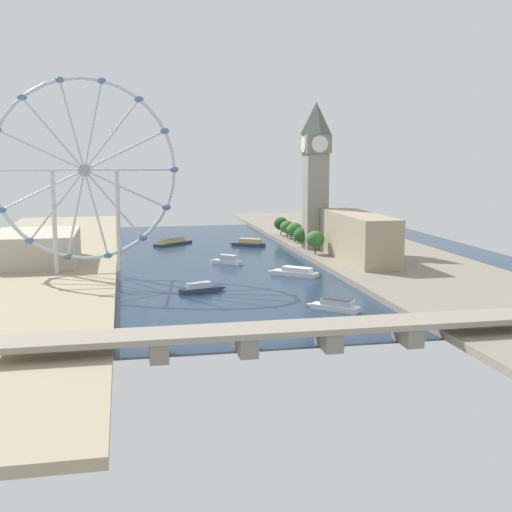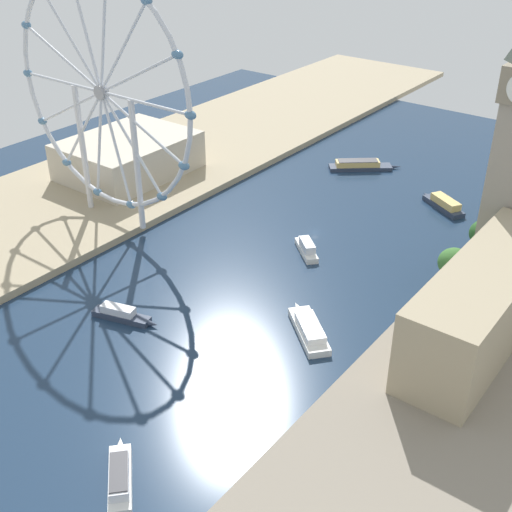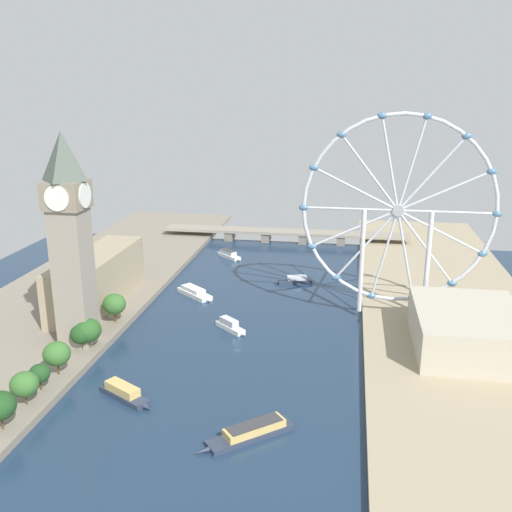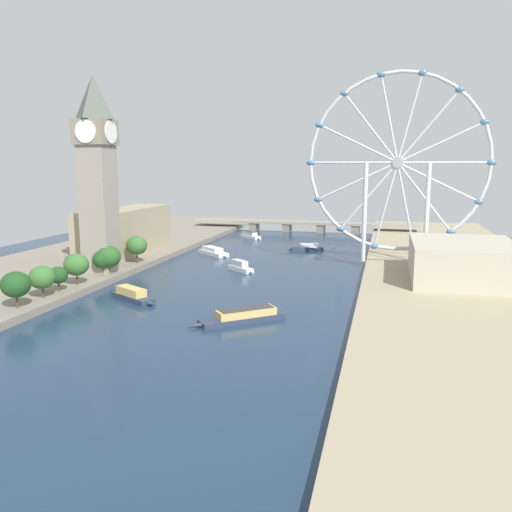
{
  "view_description": "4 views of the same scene",
  "coord_description": "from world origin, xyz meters",
  "px_view_note": "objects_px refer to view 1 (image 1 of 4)",
  "views": [
    {
      "loc": [
        52.19,
        389.96,
        65.51
      ],
      "look_at": [
        -14.12,
        65.45,
        12.23
      ],
      "focal_mm": 45.72,
      "sensor_mm": 36.0,
      "label": 1
    },
    {
      "loc": [
        -126.18,
        205.79,
        128.09
      ],
      "look_at": [
        -3.65,
        45.08,
        10.55
      ],
      "focal_mm": 46.22,
      "sensor_mm": 36.0,
      "label": 2
    },
    {
      "loc": [
        47.59,
        -235.86,
        113.21
      ],
      "look_at": [
        -6.67,
        93.26,
        15.27
      ],
      "focal_mm": 40.33,
      "sensor_mm": 36.0,
      "label": 3
    },
    {
      "loc": [
        66.48,
        -241.42,
        54.83
      ],
      "look_at": [
        4.5,
        5.31,
        10.32
      ],
      "focal_mm": 36.52,
      "sensor_mm": 36.0,
      "label": 4
    }
  ],
  "objects_px": {
    "tour_boat_0": "(227,260)",
    "tour_boat_2": "(335,305)",
    "ferris_wheel": "(84,172)",
    "tour_boat_4": "(249,243)",
    "tour_boat_3": "(295,272)",
    "riverside_hall": "(36,247)",
    "tour_boat_1": "(173,242)",
    "clock_tower": "(316,173)",
    "river_bridge": "(288,332)",
    "tour_boat_5": "(201,288)",
    "parliament_block": "(358,237)"
  },
  "relations": [
    {
      "from": "tour_boat_0",
      "to": "tour_boat_2",
      "type": "distance_m",
      "value": 123.88
    },
    {
      "from": "ferris_wheel",
      "to": "tour_boat_4",
      "type": "xyz_separation_m",
      "value": [
        -104.13,
        -97.05,
        -53.03
      ]
    },
    {
      "from": "tour_boat_3",
      "to": "riverside_hall",
      "type": "bearing_deg",
      "value": 19.57
    },
    {
      "from": "tour_boat_1",
      "to": "clock_tower",
      "type": "bearing_deg",
      "value": -71.9
    },
    {
      "from": "tour_boat_1",
      "to": "tour_boat_3",
      "type": "xyz_separation_m",
      "value": [
        -54.99,
        129.8,
        -0.05
      ]
    },
    {
      "from": "tour_boat_3",
      "to": "river_bridge",
      "type": "bearing_deg",
      "value": 114.42
    },
    {
      "from": "clock_tower",
      "to": "ferris_wheel",
      "type": "distance_m",
      "value": 152.27
    },
    {
      "from": "tour_boat_5",
      "to": "tour_boat_3",
      "type": "bearing_deg",
      "value": 13.49
    },
    {
      "from": "parliament_block",
      "to": "river_bridge",
      "type": "xyz_separation_m",
      "value": [
        81.51,
        153.81,
        -10.07
      ]
    },
    {
      "from": "clock_tower",
      "to": "tour_boat_5",
      "type": "distance_m",
      "value": 145.15
    },
    {
      "from": "ferris_wheel",
      "to": "riverside_hall",
      "type": "bearing_deg",
      "value": -50.39
    },
    {
      "from": "tour_boat_4",
      "to": "river_bridge",
      "type": "bearing_deg",
      "value": 112.44
    },
    {
      "from": "ferris_wheel",
      "to": "tour_boat_1",
      "type": "relative_size",
      "value": 3.23
    },
    {
      "from": "parliament_block",
      "to": "tour_boat_5",
      "type": "height_order",
      "value": "parliament_block"
    },
    {
      "from": "parliament_block",
      "to": "tour_boat_0",
      "type": "xyz_separation_m",
      "value": [
        74.85,
        -16.77,
        -14.21
      ]
    },
    {
      "from": "river_bridge",
      "to": "tour_boat_3",
      "type": "bearing_deg",
      "value": -105.95
    },
    {
      "from": "tour_boat_1",
      "to": "tour_boat_4",
      "type": "xyz_separation_m",
      "value": [
        -51.74,
        17.01,
        0.22
      ]
    },
    {
      "from": "tour_boat_2",
      "to": "tour_boat_4",
      "type": "xyz_separation_m",
      "value": [
        -0.21,
        -190.51,
        0.1
      ]
    },
    {
      "from": "tour_boat_0",
      "to": "tour_boat_3",
      "type": "xyz_separation_m",
      "value": [
        -29.69,
        43.36,
        -0.22
      ]
    },
    {
      "from": "riverside_hall",
      "to": "tour_boat_2",
      "type": "xyz_separation_m",
      "value": [
        -134.14,
        129.97,
        -9.59
      ]
    },
    {
      "from": "ferris_wheel",
      "to": "tour_boat_0",
      "type": "xyz_separation_m",
      "value": [
        -77.69,
        -27.62,
        -53.08
      ]
    },
    {
      "from": "clock_tower",
      "to": "parliament_block",
      "type": "relative_size",
      "value": 1.17
    },
    {
      "from": "tour_boat_0",
      "to": "tour_boat_4",
      "type": "relative_size",
      "value": 0.73
    },
    {
      "from": "river_bridge",
      "to": "tour_boat_1",
      "type": "distance_m",
      "value": 257.73
    },
    {
      "from": "tour_boat_2",
      "to": "tour_boat_3",
      "type": "bearing_deg",
      "value": -49.67
    },
    {
      "from": "tour_boat_4",
      "to": "tour_boat_5",
      "type": "distance_m",
      "value": 152.19
    },
    {
      "from": "tour_boat_4",
      "to": "tour_boat_5",
      "type": "xyz_separation_m",
      "value": [
        50.46,
        143.58,
        -0.35
      ]
    },
    {
      "from": "ferris_wheel",
      "to": "tour_boat_0",
      "type": "relative_size",
      "value": 5.46
    },
    {
      "from": "tour_boat_5",
      "to": "clock_tower",
      "type": "bearing_deg",
      "value": 34.15
    },
    {
      "from": "clock_tower",
      "to": "tour_boat_1",
      "type": "height_order",
      "value": "clock_tower"
    },
    {
      "from": "ferris_wheel",
      "to": "tour_boat_0",
      "type": "bearing_deg",
      "value": -160.43
    },
    {
      "from": "tour_boat_0",
      "to": "tour_boat_1",
      "type": "bearing_deg",
      "value": -32.72
    },
    {
      "from": "river_bridge",
      "to": "tour_boat_0",
      "type": "relative_size",
      "value": 10.17
    },
    {
      "from": "river_bridge",
      "to": "tour_boat_5",
      "type": "height_order",
      "value": "river_bridge"
    },
    {
      "from": "riverside_hall",
      "to": "tour_boat_4",
      "type": "distance_m",
      "value": 147.66
    },
    {
      "from": "ferris_wheel",
      "to": "tour_boat_2",
      "type": "height_order",
      "value": "ferris_wheel"
    },
    {
      "from": "river_bridge",
      "to": "tour_boat_3",
      "type": "height_order",
      "value": "river_bridge"
    },
    {
      "from": "river_bridge",
      "to": "tour_boat_4",
      "type": "distance_m",
      "value": 242.32
    },
    {
      "from": "tour_boat_3",
      "to": "parliament_block",
      "type": "bearing_deg",
      "value": -109.15
    },
    {
      "from": "parliament_block",
      "to": "tour_boat_1",
      "type": "xyz_separation_m",
      "value": [
        100.15,
        -103.22,
        -14.37
      ]
    },
    {
      "from": "riverside_hall",
      "to": "tour_boat_2",
      "type": "bearing_deg",
      "value": 135.91
    },
    {
      "from": "riverside_hall",
      "to": "tour_boat_4",
      "type": "xyz_separation_m",
      "value": [
        -134.35,
        -60.54,
        -9.49
      ]
    },
    {
      "from": "ferris_wheel",
      "to": "parliament_block",
      "type": "bearing_deg",
      "value": -175.93
    },
    {
      "from": "ferris_wheel",
      "to": "river_bridge",
      "type": "height_order",
      "value": "ferris_wheel"
    },
    {
      "from": "tour_boat_0",
      "to": "tour_boat_2",
      "type": "relative_size",
      "value": 0.9
    },
    {
      "from": "clock_tower",
      "to": "ferris_wheel",
      "type": "bearing_deg",
      "value": 22.68
    },
    {
      "from": "riverside_hall",
      "to": "tour_boat_0",
      "type": "distance_m",
      "value": 108.69
    },
    {
      "from": "river_bridge",
      "to": "parliament_block",
      "type": "bearing_deg",
      "value": -117.92
    },
    {
      "from": "parliament_block",
      "to": "tour_boat_2",
      "type": "distance_m",
      "value": 115.95
    },
    {
      "from": "riverside_hall",
      "to": "tour_boat_5",
      "type": "xyz_separation_m",
      "value": [
        -83.89,
        83.04,
        -9.84
      ]
    }
  ]
}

